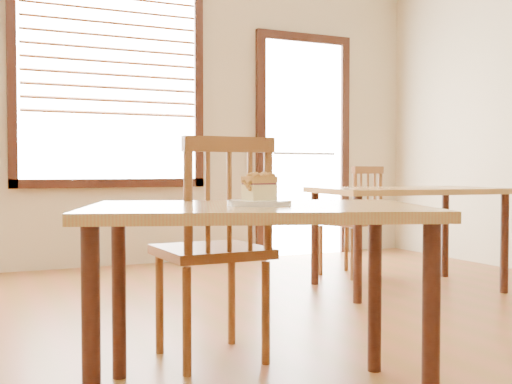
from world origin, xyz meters
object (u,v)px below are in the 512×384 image
cake_slice (259,186)px  cafe_table_second (407,200)px  cafe_chair_main (215,248)px  cafe_chair_second (353,220)px  cafe_table_main (256,230)px  plate (259,203)px

cake_slice → cafe_table_second: bearing=31.0°
cafe_chair_main → cafe_chair_second: size_ratio=1.13×
cafe_table_main → cafe_chair_second: (1.95, 2.29, -0.19)m
cafe_table_second → plate: 2.59m
cafe_chair_main → cake_slice: 0.65m
cafe_table_main → cafe_chair_second: bearing=69.5°
plate → cafe_chair_main: bearing=85.7°
cafe_chair_second → cafe_chair_main: bearing=24.2°
cafe_chair_main → cafe_table_main: bearing=83.1°
cafe_chair_second → cake_slice: cafe_chair_second is taller
cafe_table_second → cafe_table_main: bearing=-133.1°
cafe_table_second → cake_slice: (-1.99, -1.66, 0.16)m
cafe_table_main → cafe_chair_main: cafe_chair_main is taller
cafe_table_main → plate: (0.01, -0.01, 0.10)m
cafe_table_main → cake_slice: size_ratio=11.49×
cafe_table_main → cafe_chair_second: 3.02m
cake_slice → cafe_chair_second: bearing=40.9°
cafe_table_second → cafe_chair_main: bearing=-143.4°
cake_slice → cafe_table_main: bearing=130.4°
plate → cafe_chair_second: bearing=49.8°
cake_slice → plate: bearing=27.6°
cafe_chair_main → cafe_table_second: 2.23m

